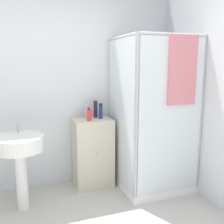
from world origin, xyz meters
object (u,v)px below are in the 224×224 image
sink (20,151)px  soap_dispenser (89,115)px  lotion_bottle_white (86,112)px  shampoo_bottle_tall_black (95,108)px  shampoo_bottle_blue (101,111)px

sink → soap_dispenser: (0.82, 0.23, 0.29)m
soap_dispenser → sink: bearing=-164.4°
lotion_bottle_white → sink: bearing=-154.0°
shampoo_bottle_tall_black → lotion_bottle_white: bearing=174.1°
soap_dispenser → lotion_bottle_white: size_ratio=0.92×
shampoo_bottle_blue → sink: bearing=-162.9°
sink → shampoo_bottle_blue: size_ratio=4.92×
shampoo_bottle_tall_black → sink: bearing=-157.7°
shampoo_bottle_tall_black → lotion_bottle_white: shampoo_bottle_tall_black is taller
lotion_bottle_white → soap_dispenser: bearing=-91.4°
sink → lotion_bottle_white: (0.83, 0.40, 0.29)m
sink → shampoo_bottle_tall_black: size_ratio=3.93×
soap_dispenser → shampoo_bottle_tall_black: 0.21m
shampoo_bottle_tall_black → shampoo_bottle_blue: size_ratio=1.25×
sink → shampoo_bottle_blue: 1.09m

